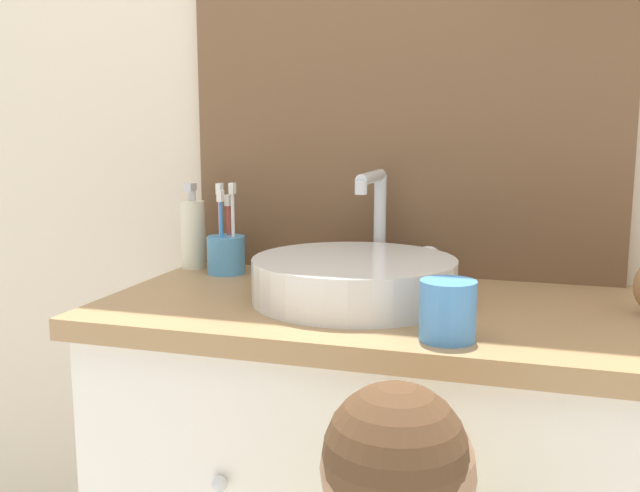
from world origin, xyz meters
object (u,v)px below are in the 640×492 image
sink_basin (356,277)px  drinking_cup (448,310)px  soap_dispenser (193,233)px  toothbrush_holder (226,251)px

sink_basin → drinking_cup: 0.26m
drinking_cup → soap_dispenser: bearing=148.0°
toothbrush_holder → drinking_cup: (0.49, -0.33, -0.00)m
soap_dispenser → sink_basin: bearing=-23.5°
toothbrush_holder → drinking_cup: bearing=-34.0°
sink_basin → toothbrush_holder: size_ratio=2.19×
sink_basin → toothbrush_holder: sink_basin is taller
sink_basin → toothbrush_holder: 0.34m
toothbrush_holder → soap_dispenser: 0.10m
soap_dispenser → drinking_cup: bearing=-32.0°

